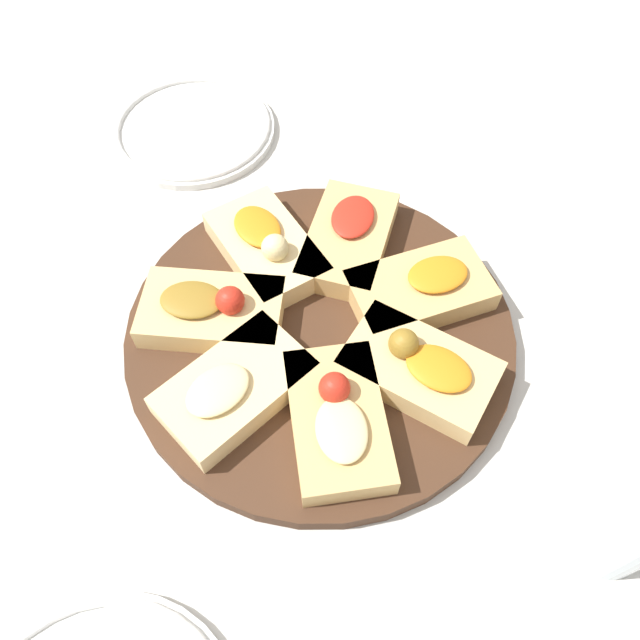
% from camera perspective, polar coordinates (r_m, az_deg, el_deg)
% --- Properties ---
extents(ground_plane, '(3.00, 3.00, 0.00)m').
position_cam_1_polar(ground_plane, '(0.67, 0.00, -1.60)').
color(ground_plane, beige).
extents(serving_board, '(0.41, 0.41, 0.02)m').
position_cam_1_polar(serving_board, '(0.66, 0.00, -1.15)').
color(serving_board, '#422819').
rests_on(serving_board, ground_plane).
extents(focaccia_slice_0, '(0.16, 0.13, 0.04)m').
position_cam_1_polar(focaccia_slice_0, '(0.61, -7.89, -6.15)').
color(focaccia_slice_0, '#E5C689').
rests_on(focaccia_slice_0, serving_board).
extents(focaccia_slice_1, '(0.17, 0.15, 0.05)m').
position_cam_1_polar(focaccia_slice_1, '(0.59, 1.63, -8.99)').
color(focaccia_slice_1, tan).
rests_on(focaccia_slice_1, serving_board).
extents(focaccia_slice_2, '(0.09, 0.15, 0.05)m').
position_cam_1_polar(focaccia_slice_2, '(0.62, 9.05, -4.35)').
color(focaccia_slice_2, '#DBB775').
rests_on(focaccia_slice_2, serving_board).
extents(focaccia_slice_3, '(0.16, 0.16, 0.04)m').
position_cam_1_polar(focaccia_slice_3, '(0.67, 9.22, 2.84)').
color(focaccia_slice_3, tan).
rests_on(focaccia_slice_3, serving_board).
extents(focaccia_slice_4, '(0.16, 0.11, 0.04)m').
position_cam_1_polar(focaccia_slice_4, '(0.71, 2.62, 7.51)').
color(focaccia_slice_4, tan).
rests_on(focaccia_slice_4, serving_board).
extents(focaccia_slice_5, '(0.15, 0.17, 0.05)m').
position_cam_1_polar(focaccia_slice_5, '(0.70, -4.92, 6.70)').
color(focaccia_slice_5, '#E5C689').
rests_on(focaccia_slice_5, serving_board).
extents(focaccia_slice_6, '(0.13, 0.17, 0.05)m').
position_cam_1_polar(focaccia_slice_6, '(0.66, -9.87, 0.90)').
color(focaccia_slice_6, '#DBB775').
rests_on(focaccia_slice_6, serving_board).
extents(plate_right, '(0.22, 0.22, 0.02)m').
position_cam_1_polar(plate_right, '(0.90, -11.51, 16.77)').
color(plate_right, white).
rests_on(plate_right, ground_plane).
extents(water_glass, '(0.07, 0.07, 0.11)m').
position_cam_1_polar(water_glass, '(0.59, 26.16, -16.39)').
color(water_glass, silver).
rests_on(water_glass, ground_plane).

